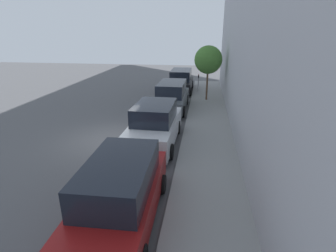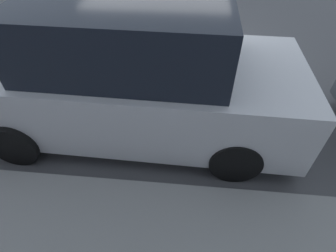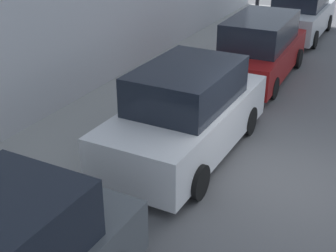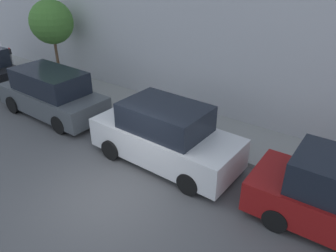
{
  "view_description": "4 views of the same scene",
  "coord_description": "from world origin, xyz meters",
  "px_view_note": "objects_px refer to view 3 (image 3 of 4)",
  "views": [
    {
      "loc": [
        4.45,
        -11.49,
        5.12
      ],
      "look_at": [
        2.9,
        -0.35,
        1.0
      ],
      "focal_mm": 28.0,
      "sensor_mm": 36.0,
      "label": 1
    },
    {
      "loc": [
        5.41,
        0.65,
        2.99
      ],
      "look_at": [
        3.33,
        0.45,
        1.0
      ],
      "focal_mm": 28.0,
      "sensor_mm": 36.0,
      "label": 2
    },
    {
      "loc": [
        -1.48,
        8.07,
        5.0
      ],
      "look_at": [
        2.27,
        0.67,
        1.0
      ],
      "focal_mm": 50.0,
      "sensor_mm": 36.0,
      "label": 3
    },
    {
      "loc": [
        -4.86,
        -5.45,
        5.99
      ],
      "look_at": [
        2.72,
        0.06,
        1.0
      ],
      "focal_mm": 35.0,
      "sensor_mm": 36.0,
      "label": 4
    }
  ],
  "objects_px": {
    "parked_suv_nearest": "(300,13)",
    "parked_suv_third": "(186,114)",
    "parked_minivan_second": "(259,49)",
    "parking_meter_near": "(257,11)"
  },
  "relations": [
    {
      "from": "parked_suv_nearest",
      "to": "parking_meter_near",
      "type": "xyz_separation_m",
      "value": [
        1.63,
        0.53,
        0.04
      ]
    },
    {
      "from": "parked_suv_third",
      "to": "parked_minivan_second",
      "type": "bearing_deg",
      "value": -89.36
    },
    {
      "from": "parked_suv_nearest",
      "to": "parked_minivan_second",
      "type": "distance_m",
      "value": 5.54
    },
    {
      "from": "parked_suv_third",
      "to": "parked_suv_nearest",
      "type": "bearing_deg",
      "value": -89.66
    },
    {
      "from": "parked_minivan_second",
      "to": "parked_suv_third",
      "type": "bearing_deg",
      "value": 90.64
    },
    {
      "from": "parked_suv_nearest",
      "to": "parked_suv_third",
      "type": "distance_m",
      "value": 10.98
    },
    {
      "from": "parked_suv_nearest",
      "to": "parking_meter_near",
      "type": "height_order",
      "value": "parked_suv_nearest"
    },
    {
      "from": "parked_suv_nearest",
      "to": "parked_suv_third",
      "type": "xyz_separation_m",
      "value": [
        -0.07,
        10.98,
        -0.0
      ]
    },
    {
      "from": "parked_minivan_second",
      "to": "parked_suv_third",
      "type": "relative_size",
      "value": 1.02
    },
    {
      "from": "parked_suv_nearest",
      "to": "parked_suv_third",
      "type": "height_order",
      "value": "same"
    }
  ]
}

